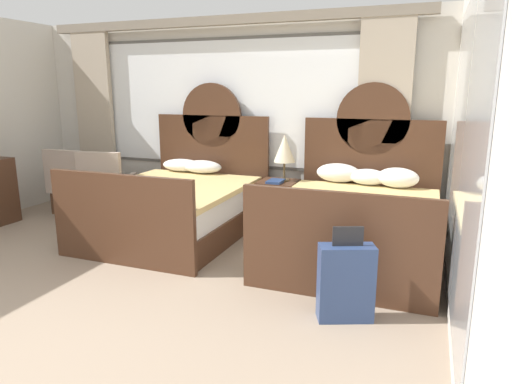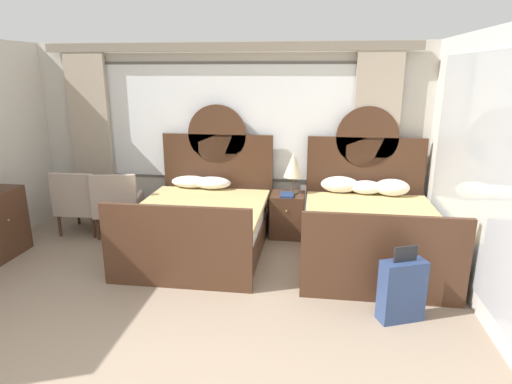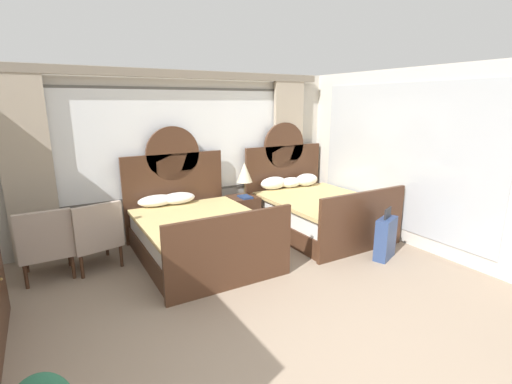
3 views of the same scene
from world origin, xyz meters
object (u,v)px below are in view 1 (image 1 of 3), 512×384
Objects in this scene: bed_near_mirror at (356,222)px; suitcase_on_floor at (346,282)px; nightstand_between_beds at (278,205)px; book_on_nightstand at (276,181)px; bed_near_window at (177,204)px; table_lamp_on_nightstand at (285,149)px; armchair_by_window_centre at (73,180)px; armchair_by_window_left at (106,183)px.

suitcase_on_floor is at bearing -84.37° from bed_near_mirror.
book_on_nightstand reaches higher than nightstand_between_beds.
bed_near_window is at bearing -149.58° from nightstand_between_beds.
nightstand_between_beds is 2.38m from suitcase_on_floor.
bed_near_window is 1.49m from table_lamp_on_nightstand.
armchair_by_window_centre is at bearing -174.05° from nightstand_between_beds.
armchair_by_window_centre is 1.24× the size of suitcase_on_floor.
book_on_nightstand is 0.35× the size of suitcase_on_floor.
nightstand_between_beds is at bearing 30.42° from bed_near_window.
table_lamp_on_nightstand is at bearing 8.19° from armchair_by_window_left.
table_lamp_on_nightstand is (-1.01, 0.67, 0.64)m from bed_near_mirror.
armchair_by_window_left is at bearing 174.75° from bed_near_mirror.
bed_near_window is 1.26m from nightstand_between_beds.
bed_near_window is at bearing -9.81° from armchair_by_window_centre.
bed_near_mirror is 2.28× the size of armchair_by_window_centre.
bed_near_mirror reaches higher than armchair_by_window_centre.
bed_near_mirror is 3.50m from armchair_by_window_left.
nightstand_between_beds is 2.39× the size of book_on_nightstand.
nightstand_between_beds is 2.99m from armchair_by_window_centre.
suitcase_on_floor is at bearing -25.61° from armchair_by_window_left.
bed_near_window is at bearing -149.21° from table_lamp_on_nightstand.
table_lamp_on_nightstand reaches higher than nightstand_between_beds.
armchair_by_window_centre is at bearing -173.29° from table_lamp_on_nightstand.
bed_near_window is 2.83× the size of suitcase_on_floor.
bed_near_window is at bearing -13.99° from armchair_by_window_left.
table_lamp_on_nightstand is 0.42m from book_on_nightstand.
armchair_by_window_centre is 4.54m from suitcase_on_floor.
bed_near_mirror is at bearing 95.63° from suitcase_on_floor.
armchair_by_window_centre is (-0.57, -0.00, 0.00)m from armchair_by_window_left.
bed_near_window reaches higher than table_lamp_on_nightstand.
suitcase_on_floor is at bearing -31.44° from bed_near_window.
nightstand_between_beds is at bearing 120.79° from suitcase_on_floor.
armchair_by_window_left is (-2.40, -0.21, -0.16)m from book_on_nightstand.
suitcase_on_floor is (3.62, -1.74, -0.17)m from armchair_by_window_left.
table_lamp_on_nightstand is 0.77× the size of suitcase_on_floor.
table_lamp_on_nightstand reaches higher than armchair_by_window_left.
table_lamp_on_nightstand is at bearing 146.37° from bed_near_mirror.
armchair_by_window_left is 0.57m from armchair_by_window_centre.
bed_near_window and bed_near_mirror have the same top height.
bed_near_window is at bearing 148.56° from suitcase_on_floor.
book_on_nightstand is 2.41m from armchair_by_window_left.
suitcase_on_floor is (2.30, -1.41, -0.07)m from bed_near_window.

